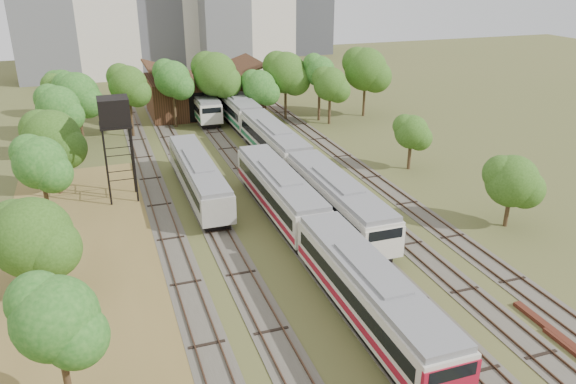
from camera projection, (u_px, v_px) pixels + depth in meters
name	position (u px, v px, depth m)	size (l,w,h in m)	color
ground	(412.00, 335.00, 34.07)	(240.00, 240.00, 0.00)	#475123
dry_grass_patch	(98.00, 319.00, 35.55)	(14.00, 60.00, 0.04)	brown
tracks	(275.00, 190.00, 55.67)	(24.60, 80.00, 0.19)	#4C473D
railcar_red_set	(317.00, 235.00, 42.00)	(3.21, 34.58, 3.97)	black
railcar_green_set	(274.00, 143.00, 63.10)	(3.25, 52.07, 4.03)	black
railcar_rear	(200.00, 103.00, 81.53)	(3.06, 16.08, 3.79)	black
old_grey_coach	(198.00, 177.00, 53.65)	(2.94, 18.00, 3.64)	black
water_tower	(114.00, 114.00, 50.62)	(2.82, 2.82, 9.79)	black
rail_pile_far	(564.00, 340.00, 33.44)	(0.52, 8.30, 0.27)	#502317
maintenance_shed	(204.00, 93.00, 83.27)	(16.45, 11.55, 7.58)	#332012
tree_band_left	(54.00, 156.00, 49.43)	(8.27, 76.89, 8.51)	#382616
tree_band_far	(240.00, 78.00, 75.76)	(44.84, 9.07, 9.84)	#382616
tree_band_right	(397.00, 121.00, 61.91)	(5.85, 39.69, 7.86)	#382616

